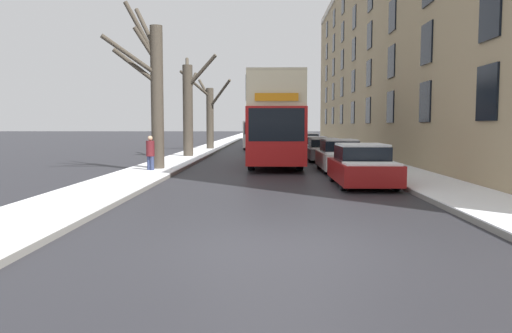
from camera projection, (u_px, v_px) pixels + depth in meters
The scene contains 15 objects.
ground_plane at pixel (281, 247), 8.33m from camera, with size 320.00×320.00×0.00m, color #28282D.
sidewalk_left at pixel (227, 141), 61.25m from camera, with size 2.39×130.00×0.16m.
sidewalk_right at pixel (312, 141), 61.01m from camera, with size 2.39×130.00×0.16m.
terrace_facade_right at pixel (425, 47), 35.16m from camera, with size 9.10×53.80×15.04m.
bare_tree_left_0 at pixel (154, 89), 21.49m from camera, with size 2.31×2.82×7.31m.
bare_tree_left_1 at pixel (189, 107), 30.45m from camera, with size 2.46×3.60×6.46m.
bare_tree_left_2 at pixel (209, 114), 40.02m from camera, with size 3.96×2.94×6.22m.
double_decker_bus at pixel (275, 117), 25.77m from camera, with size 2.57×11.03×4.38m.
parked_car_0 at pixel (362, 166), 16.75m from camera, with size 1.84×4.19×1.41m.
parked_car_1 at pixel (339, 156), 22.05m from camera, with size 1.70×4.48×1.42m.
parked_car_2 at pixel (323, 150), 28.32m from camera, with size 1.80×4.03×1.31m.
parked_car_3 at pixel (315, 147), 33.56m from camera, with size 1.79×4.57×1.29m.
parked_car_4 at pixel (308, 143), 39.28m from camera, with size 1.77×4.40×1.41m.
oncoming_van at pixel (256, 134), 42.79m from camera, with size 2.02×5.68×2.36m.
pedestrian_left_sidewalk at pixel (150, 153), 20.85m from camera, with size 0.35×0.35×1.60m.
Camera 1 is at (-0.24, -8.20, 2.03)m, focal length 35.00 mm.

